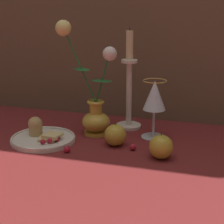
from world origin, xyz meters
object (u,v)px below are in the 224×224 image
(candlestick, at_px, (129,90))
(wine_glass, at_px, (154,98))
(vase, at_px, (93,101))
(apple_near_glass, at_px, (161,147))
(plate_with_pastries, at_px, (42,136))
(apple_beside_vase, at_px, (115,135))

(candlestick, bearing_deg, wine_glass, -35.31)
(wine_glass, bearing_deg, vase, -173.13)
(vase, distance_m, candlestick, 0.14)
(wine_glass, distance_m, candlestick, 0.12)
(candlestick, height_order, apple_near_glass, candlestick)
(vase, height_order, candlestick, vase)
(wine_glass, relative_size, candlestick, 0.55)
(plate_with_pastries, bearing_deg, apple_beside_vase, 6.85)
(wine_glass, relative_size, apple_near_glass, 2.33)
(vase, xyz_separation_m, wine_glass, (0.20, 0.02, 0.02))
(apple_beside_vase, relative_size, apple_near_glass, 0.98)
(candlestick, distance_m, apple_beside_vase, 0.20)
(candlestick, bearing_deg, vase, -135.84)
(plate_with_pastries, relative_size, candlestick, 0.59)
(plate_with_pastries, xyz_separation_m, candlestick, (0.23, 0.21, 0.12))
(apple_beside_vase, bearing_deg, apple_near_glass, -20.75)
(plate_with_pastries, xyz_separation_m, wine_glass, (0.33, 0.13, 0.12))
(vase, height_order, plate_with_pastries, vase)
(wine_glass, xyz_separation_m, candlestick, (-0.10, 0.07, 0.00))
(plate_with_pastries, height_order, apple_beside_vase, apple_beside_vase)
(apple_near_glass, bearing_deg, candlestick, 123.04)
(wine_glass, xyz_separation_m, apple_beside_vase, (-0.10, -0.11, -0.10))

